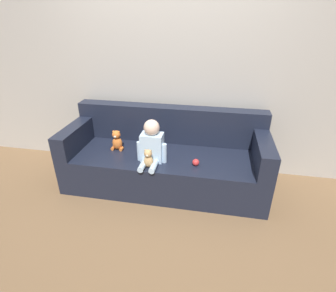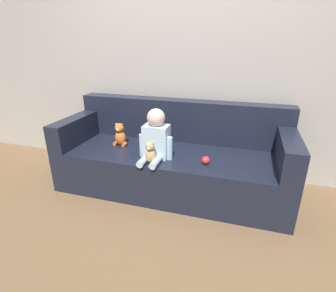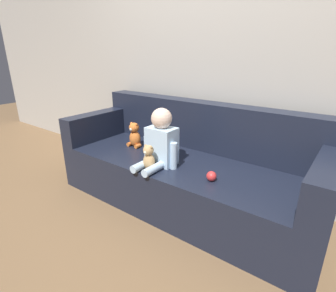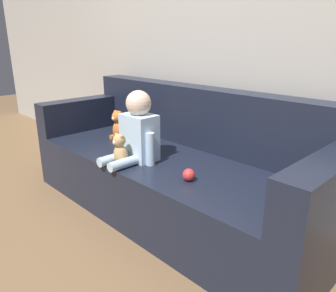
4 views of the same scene
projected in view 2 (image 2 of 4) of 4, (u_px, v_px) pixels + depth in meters
ground_plane at (172, 187)px, 2.68m from camera, size 12.00×12.00×0.00m
wall_back at (186, 50)px, 2.64m from camera, size 8.00×0.05×2.60m
couch at (174, 158)px, 2.61m from camera, size 2.19×0.83×0.83m
person_baby at (156, 138)px, 2.32m from camera, size 0.31×0.35×0.45m
teddy_bear_brown at (150, 153)px, 2.23m from camera, size 0.12×0.09×0.20m
plush_toy_side at (120, 135)px, 2.62m from camera, size 0.13×0.11×0.23m
toy_ball at (206, 160)px, 2.24m from camera, size 0.07×0.07×0.07m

